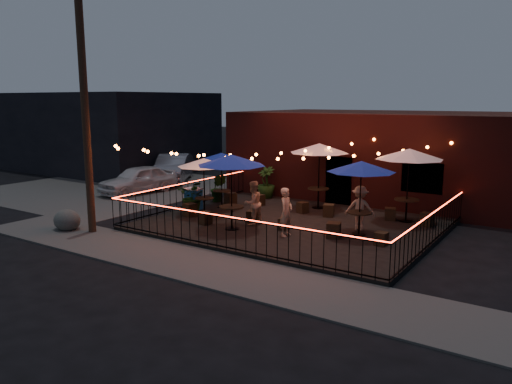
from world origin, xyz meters
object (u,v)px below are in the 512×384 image
cafe_table_2 (231,161)px  cafe_table_5 (409,155)px  cafe_table_1 (221,158)px  cafe_table_4 (361,168)px  cafe_table_3 (319,149)px  cooler (194,199)px  utility_pole (86,117)px  boulder (67,220)px  cafe_table_0 (204,163)px

cafe_table_2 → cafe_table_5: size_ratio=1.05×
cafe_table_1 → cafe_table_4: bearing=-8.2°
cafe_table_3 → cooler: size_ratio=3.33×
cafe_table_4 → utility_pole: bearing=-151.2°
cafe_table_2 → cafe_table_5: bearing=43.6°
cafe_table_3 → cafe_table_4: size_ratio=1.03×
cafe_table_2 → cafe_table_4: size_ratio=1.10×
cafe_table_4 → cafe_table_5: (0.74, 2.70, 0.21)m
cafe_table_3 → cooler: 5.53m
cafe_table_5 → boulder: cafe_table_5 is taller
cafe_table_0 → cafe_table_2: cafe_table_2 is taller
cafe_table_2 → cafe_table_4: cafe_table_2 is taller
cafe_table_0 → cafe_table_4: 6.13m
cafe_table_4 → cooler: bearing=-179.5°
cafe_table_0 → cafe_table_2: 2.44m
cafe_table_5 → cafe_table_1: bearing=-166.2°
cafe_table_2 → cafe_table_0: bearing=152.3°
cafe_table_1 → cafe_table_4: cafe_table_4 is taller
cafe_table_1 → cafe_table_2: 3.69m
cafe_table_2 → cafe_table_3: bearing=78.7°
cafe_table_4 → boulder: bearing=-152.5°
cafe_table_2 → boulder: size_ratio=3.29×
cafe_table_5 → cafe_table_4: bearing=-105.4°
cafe_table_3 → boulder: (-6.05, -7.69, -2.23)m
utility_pole → cafe_table_5: utility_pole is taller
cafe_table_1 → cafe_table_5: size_ratio=0.91×
cafe_table_0 → cafe_table_5: bearing=26.1°
cafe_table_0 → boulder: cafe_table_0 is taller
cafe_table_3 → cafe_table_2: bearing=-101.3°
cafe_table_1 → cafe_table_5: (7.20, 1.77, 0.38)m
utility_pole → cafe_table_2: utility_pole is taller
utility_pole → cooler: utility_pole is taller
cafe_table_1 → boulder: size_ratio=2.84×
cooler → cafe_table_3: bearing=31.0°
utility_pole → cafe_table_4: 9.33m
cafe_table_1 → cafe_table_2: size_ratio=0.86×
cafe_table_4 → cooler: cafe_table_4 is taller
utility_pole → cafe_table_1: 5.86m
cafe_table_2 → cafe_table_3: cafe_table_3 is taller
utility_pole → cafe_table_4: bearing=28.8°
cafe_table_4 → boulder: (-9.05, -4.71, -2.04)m
utility_pole → cafe_table_3: 9.07m
cooler → cafe_table_4: bearing=-4.7°
utility_pole → cafe_table_3: utility_pole is taller
cafe_table_5 → utility_pole: bearing=-141.0°
cafe_table_0 → cafe_table_2: size_ratio=0.78×
cafe_table_4 → boulder: cafe_table_4 is taller
cafe_table_4 → cafe_table_1: bearing=171.8°
cafe_table_4 → boulder: 10.41m
utility_pole → cafe_table_5: bearing=39.0°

